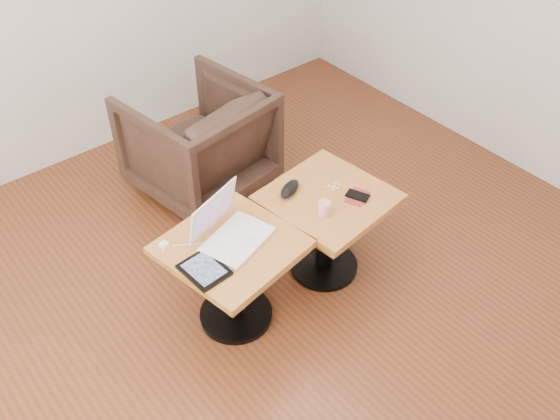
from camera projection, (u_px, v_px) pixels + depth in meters
room_shell at (290, 126)px, 2.41m from camera, size 4.52×4.52×2.71m
side_table_left at (232, 263)px, 3.15m from camera, size 0.70×0.70×0.55m
side_table_right at (327, 215)px, 3.43m from camera, size 0.68×0.68×0.55m
laptop at (229, 230)px, 3.06m from camera, size 0.41×0.38×0.24m
tablet at (204, 270)px, 2.92m from camera, size 0.19×0.23×0.02m
charging_adapter at (164, 245)px, 3.04m from camera, size 0.04×0.04×0.02m
glasses_case at (290, 189)px, 3.34m from camera, size 0.18×0.13×0.05m
striped_cup at (324, 209)px, 3.19m from camera, size 0.08×0.08×0.08m
earbuds_tangle at (335, 186)px, 3.39m from camera, size 0.08×0.06×0.01m
phone_on_sleeve at (358, 196)px, 3.32m from camera, size 0.16×0.14×0.02m
armchair at (198, 141)px, 4.04m from camera, size 0.89×0.91×0.73m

